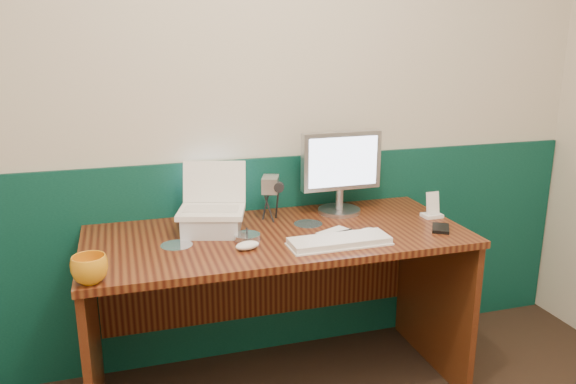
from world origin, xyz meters
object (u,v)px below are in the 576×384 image
object	(u,v)px
desk	(278,313)
keyboard	(339,242)
monitor	(340,174)
camcorder	(270,197)
laptop	(211,188)
mug	(90,269)

from	to	relation	value
desk	keyboard	distance (m)	0.48
desk	monitor	xyz separation A→B (m)	(0.36, 0.20, 0.56)
desk	camcorder	size ratio (longest dim) A/B	7.33
desk	keyboard	bearing A→B (deg)	-45.73
laptop	mug	world-z (taller)	laptop
keyboard	camcorder	world-z (taller)	camcorder
monitor	camcorder	xyz separation A→B (m)	(-0.34, -0.02, -0.08)
desk	camcorder	bearing A→B (deg)	84.18
desk	monitor	size ratio (longest dim) A/B	4.24
desk	camcorder	world-z (taller)	camcorder
monitor	keyboard	size ratio (longest dim) A/B	0.93
keyboard	mug	distance (m)	0.94
laptop	monitor	distance (m)	0.63
laptop	mug	distance (m)	0.63
laptop	mug	xyz separation A→B (m)	(-0.48, -0.38, -0.15)
laptop	monitor	bearing A→B (deg)	26.65
keyboard	mug	size ratio (longest dim) A/B	3.31
laptop	mug	size ratio (longest dim) A/B	2.23
keyboard	laptop	bearing A→B (deg)	147.13
desk	monitor	world-z (taller)	monitor
desk	laptop	size ratio (longest dim) A/B	5.88
desk	monitor	bearing A→B (deg)	28.76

